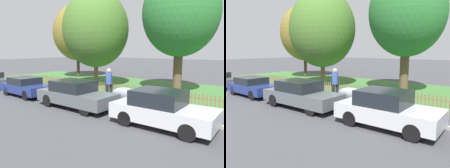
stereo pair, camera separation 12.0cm
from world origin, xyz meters
TOP-DOWN VIEW (x-y plane):
  - ground_plane at (0.00, 0.00)m, footprint 120.00×120.00m
  - kerb_stone at (0.00, 0.10)m, footprint 32.04×0.20m
  - grass_strip at (0.00, 6.47)m, footprint 32.04×8.68m
  - park_fence at (0.00, 2.15)m, footprint 32.04×0.05m
  - parked_car_black_saloon at (-4.45, -1.09)m, footprint 3.85×1.77m
  - parked_car_navy_estate at (0.32, -1.16)m, footprint 4.43×1.76m
  - parked_car_red_compact at (5.13, -1.11)m, footprint 3.98×1.79m
  - covered_motorcycle at (2.30, 0.71)m, footprint 2.00×0.87m
  - tree_nearest_kerb at (-9.16, 8.13)m, footprint 5.23×5.23m
  - tree_behind_motorcycle at (-3.38, 4.62)m, footprint 5.30×5.30m
  - tree_mid_park at (3.01, 5.96)m, footprint 5.08×5.08m
  - pedestrian_near_fence at (0.41, 1.54)m, footprint 0.53×0.53m

SIDE VIEW (x-z plane):
  - ground_plane at x=0.00m, z-range 0.00..0.00m
  - grass_strip at x=0.00m, z-range 0.00..0.01m
  - kerb_stone at x=0.00m, z-range 0.00..0.12m
  - park_fence at x=0.00m, z-range 0.00..0.87m
  - covered_motorcycle at x=2.30m, z-range 0.12..1.12m
  - parked_car_black_saloon at x=-4.45m, z-range 0.02..1.25m
  - parked_car_navy_estate at x=0.32m, z-range 0.01..1.43m
  - parked_car_red_compact at x=5.13m, z-range 0.00..1.45m
  - pedestrian_near_fence at x=0.41m, z-range 0.12..2.00m
  - tree_behind_motorcycle at x=-3.38m, z-range 0.79..8.47m
  - tree_nearest_kerb at x=-9.16m, z-range 0.91..8.74m
  - tree_mid_park at x=3.01m, z-range 1.22..9.57m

